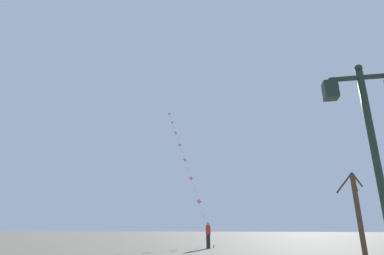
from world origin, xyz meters
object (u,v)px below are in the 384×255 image
(kite_flyer, at_px, (208,234))
(bare_tree, at_px, (358,210))
(kite_train, at_px, (182,152))
(twin_lantern_lamp_post, at_px, (370,128))

(kite_flyer, height_order, bare_tree, bare_tree)
(kite_train, relative_size, bare_tree, 4.72)
(bare_tree, bearing_deg, kite_train, 129.61)
(kite_train, xyz_separation_m, kite_flyer, (4.20, -10.95, -8.43))
(twin_lantern_lamp_post, distance_m, kite_flyer, 16.17)
(kite_train, height_order, kite_flyer, kite_train)
(twin_lantern_lamp_post, bearing_deg, kite_flyer, 109.45)
(twin_lantern_lamp_post, relative_size, kite_train, 0.24)
(kite_flyer, xyz_separation_m, bare_tree, (8.30, -4.16, 1.30))
(twin_lantern_lamp_post, relative_size, bare_tree, 1.14)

